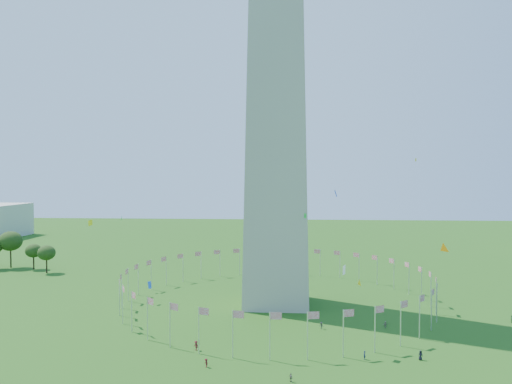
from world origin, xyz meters
TOP-DOWN VIEW (x-y plane):
  - ground at (0.00, 0.00)m, footprint 600.00×600.00m
  - flag_ring at (-0.00, 50.00)m, footprint 80.24×80.24m
  - crowd at (10.99, 3.27)m, footprint 85.13×64.06m
  - kites_aloft at (10.59, 24.64)m, footprint 96.73×76.65m

SIDE VIEW (x-z plane):
  - ground at x=0.00m, z-range 0.00..0.00m
  - crowd at x=10.99m, z-range -0.10..1.78m
  - flag_ring at x=0.00m, z-range 0.00..9.00m
  - kites_aloft at x=10.59m, z-range 0.42..35.28m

